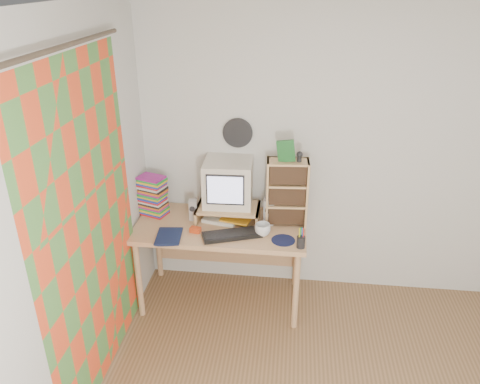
% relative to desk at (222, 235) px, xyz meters
% --- Properties ---
extents(ceiling, '(3.50, 3.50, 0.00)m').
position_rel_desk_xyz_m(ceiling, '(1.03, -1.44, 1.88)').
color(ceiling, white).
rests_on(ceiling, back_wall).
extents(back_wall, '(3.50, 0.00, 3.50)m').
position_rel_desk_xyz_m(back_wall, '(1.03, 0.31, 0.63)').
color(back_wall, silver).
rests_on(back_wall, floor).
extents(left_wall, '(0.00, 3.50, 3.50)m').
position_rel_desk_xyz_m(left_wall, '(-0.72, -1.44, 0.63)').
color(left_wall, silver).
rests_on(left_wall, floor).
extents(curtain, '(0.00, 2.20, 2.20)m').
position_rel_desk_xyz_m(curtain, '(-0.68, -0.96, 0.53)').
color(curtain, '#EC4821').
rests_on(curtain, left_wall).
extents(wall_disc, '(0.25, 0.02, 0.25)m').
position_rel_desk_xyz_m(wall_disc, '(0.10, 0.29, 0.81)').
color(wall_disc, black).
rests_on(wall_disc, back_wall).
extents(desk, '(1.40, 0.70, 0.75)m').
position_rel_desk_xyz_m(desk, '(0.00, 0.00, 0.00)').
color(desk, tan).
rests_on(desk, floor).
extents(monitor_riser, '(0.52, 0.30, 0.12)m').
position_rel_desk_xyz_m(monitor_riser, '(0.05, 0.04, 0.23)').
color(monitor_riser, tan).
rests_on(monitor_riser, desk).
extents(crt_monitor, '(0.41, 0.41, 0.37)m').
position_rel_desk_xyz_m(crt_monitor, '(0.04, 0.09, 0.44)').
color(crt_monitor, beige).
rests_on(crt_monitor, monitor_riser).
extents(speaker_left, '(0.08, 0.08, 0.18)m').
position_rel_desk_xyz_m(speaker_left, '(-0.24, 0.00, 0.22)').
color(speaker_left, '#ABABAF').
rests_on(speaker_left, desk).
extents(speaker_right, '(0.08, 0.08, 0.22)m').
position_rel_desk_xyz_m(speaker_right, '(0.39, 0.01, 0.25)').
color(speaker_right, '#ABABAF').
rests_on(speaker_right, desk).
extents(keyboard, '(0.49, 0.30, 0.03)m').
position_rel_desk_xyz_m(keyboard, '(0.12, -0.24, 0.15)').
color(keyboard, black).
rests_on(keyboard, desk).
extents(dvd_stack, '(0.25, 0.21, 0.30)m').
position_rel_desk_xyz_m(dvd_stack, '(-0.59, 0.06, 0.28)').
color(dvd_stack, brown).
rests_on(dvd_stack, desk).
extents(cd_rack, '(0.34, 0.20, 0.55)m').
position_rel_desk_xyz_m(cd_rack, '(0.53, 0.04, 0.41)').
color(cd_rack, tan).
rests_on(cd_rack, desk).
extents(mug, '(0.13, 0.13, 0.10)m').
position_rel_desk_xyz_m(mug, '(0.36, -0.19, 0.18)').
color(mug, silver).
rests_on(mug, desk).
extents(diary, '(0.25, 0.20, 0.05)m').
position_rel_desk_xyz_m(diary, '(-0.47, -0.33, 0.16)').
color(diary, '#111A3E').
rests_on(diary, desk).
extents(mousepad, '(0.24, 0.24, 0.00)m').
position_rel_desk_xyz_m(mousepad, '(0.52, -0.25, 0.14)').
color(mousepad, '#0F0F34').
rests_on(mousepad, desk).
extents(pen_cup, '(0.08, 0.08, 0.13)m').
position_rel_desk_xyz_m(pen_cup, '(0.66, -0.34, 0.20)').
color(pen_cup, black).
rests_on(pen_cup, desk).
extents(papers, '(0.32, 0.27, 0.04)m').
position_rel_desk_xyz_m(papers, '(0.05, 0.02, 0.15)').
color(papers, silver).
rests_on(papers, desk).
extents(red_box, '(0.09, 0.07, 0.04)m').
position_rel_desk_xyz_m(red_box, '(-0.18, -0.21, 0.16)').
color(red_box, '#BF3914').
rests_on(red_box, desk).
extents(game_box, '(0.14, 0.04, 0.17)m').
position_rel_desk_xyz_m(game_box, '(0.51, 0.02, 0.77)').
color(game_box, '#195923').
rests_on(game_box, cd_rack).
extents(webcam, '(0.06, 0.06, 0.08)m').
position_rel_desk_xyz_m(webcam, '(0.61, 0.03, 0.73)').
color(webcam, black).
rests_on(webcam, cd_rack).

